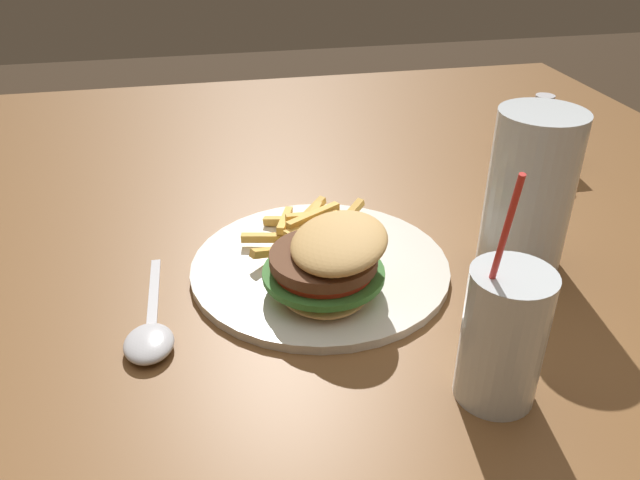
# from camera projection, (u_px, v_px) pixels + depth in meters

# --- Properties ---
(dining_table) EXTENTS (1.49, 1.26, 0.74)m
(dining_table) POSITION_uv_depth(u_px,v_px,m) (365.00, 321.00, 0.77)
(dining_table) COLOR brown
(dining_table) RESTS_ON ground_plane
(meal_plate_near) EXTENTS (0.29, 0.29, 0.09)m
(meal_plate_near) POSITION_uv_depth(u_px,v_px,m) (323.00, 262.00, 0.67)
(meal_plate_near) COLOR silver
(meal_plate_near) RESTS_ON dining_table
(beer_glass) EXTENTS (0.09, 0.09, 0.18)m
(beer_glass) POSITION_uv_depth(u_px,v_px,m) (529.00, 196.00, 0.68)
(beer_glass) COLOR silver
(beer_glass) RESTS_ON dining_table
(juice_glass) EXTENTS (0.07, 0.07, 0.22)m
(juice_glass) POSITION_uv_depth(u_px,v_px,m) (502.00, 340.00, 0.51)
(juice_glass) COLOR silver
(juice_glass) RESTS_ON dining_table
(spoon) EXTENTS (0.19, 0.05, 0.02)m
(spoon) POSITION_uv_depth(u_px,v_px,m) (149.00, 339.00, 0.58)
(spoon) COLOR silver
(spoon) RESTS_ON dining_table
(condiment_caddy) EXTENTS (0.09, 0.07, 0.10)m
(condiment_caddy) POSITION_uv_depth(u_px,v_px,m) (540.00, 139.00, 0.95)
(condiment_caddy) COLOR brown
(condiment_caddy) RESTS_ON dining_table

